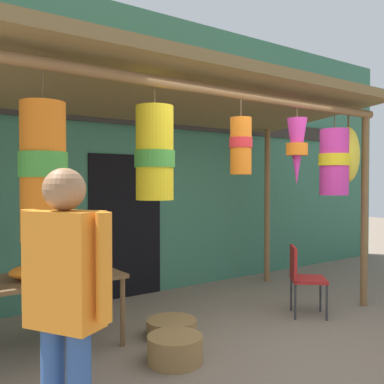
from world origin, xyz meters
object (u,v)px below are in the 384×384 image
(flower_heap_on_table, at_px, (45,270))
(vendor_in_orange, at_px, (65,296))
(wicker_basket_by_table, at_px, (175,349))
(display_table, at_px, (44,284))
(folding_chair, at_px, (302,274))
(wicker_basket_spare, at_px, (172,328))

(flower_heap_on_table, relative_size, vendor_in_orange, 0.36)
(flower_heap_on_table, relative_size, wicker_basket_by_table, 1.23)
(display_table, height_order, flower_heap_on_table, flower_heap_on_table)
(folding_chair, relative_size, wicker_basket_by_table, 1.68)
(folding_chair, xyz_separation_m, wicker_basket_spare, (-1.68, 0.31, -0.41))
(display_table, bearing_deg, vendor_in_orange, -103.66)
(flower_heap_on_table, height_order, wicker_basket_by_table, flower_heap_on_table)
(wicker_basket_by_table, bearing_deg, display_table, 132.28)
(folding_chair, distance_m, wicker_basket_by_table, 2.05)
(display_table, bearing_deg, wicker_basket_by_table, -47.72)
(flower_heap_on_table, xyz_separation_m, wicker_basket_spare, (1.20, -0.34, -0.70))
(folding_chair, xyz_separation_m, vendor_in_orange, (-3.32, -1.16, 0.50))
(wicker_basket_by_table, relative_size, vendor_in_orange, 0.29)
(vendor_in_orange, bearing_deg, display_table, 76.34)
(vendor_in_orange, bearing_deg, wicker_basket_by_table, 34.98)
(folding_chair, height_order, wicker_basket_by_table, folding_chair)
(flower_heap_on_table, xyz_separation_m, vendor_in_orange, (-0.44, -1.82, 0.22))
(folding_chair, bearing_deg, wicker_basket_by_table, -173.19)
(display_table, height_order, wicker_basket_spare, display_table)
(flower_heap_on_table, distance_m, wicker_basket_by_table, 1.42)
(wicker_basket_spare, xyz_separation_m, vendor_in_orange, (-1.65, -1.48, 0.92))
(folding_chair, height_order, vendor_in_orange, vendor_in_orange)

